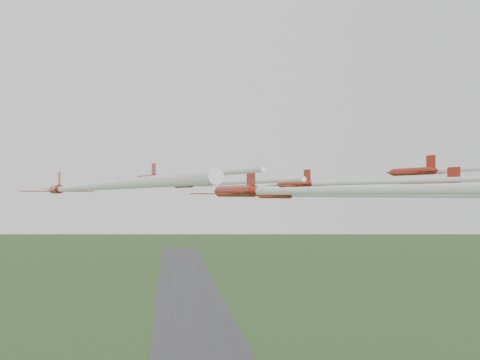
{
  "coord_description": "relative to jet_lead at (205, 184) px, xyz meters",
  "views": [
    {
      "loc": [
        -12.39,
        -89.35,
        58.6
      ],
      "look_at": [
        -2.49,
        2.61,
        60.7
      ],
      "focal_mm": 50.0,
      "sensor_mm": 36.0,
      "label": 1
    }
  ],
  "objects": [
    {
      "name": "jet_row3_mid",
      "position": [
        11.81,
        -26.79,
        -1.62
      ],
      "size": [
        18.45,
        51.36,
        2.62
      ],
      "rotation": [
        0.0,
        0.0,
        0.3
      ],
      "color": "#9C2514"
    },
    {
      "name": "jet_row3_left",
      "position": [
        -13.76,
        -39.58,
        -1.08
      ],
      "size": [
        18.23,
        60.49,
        2.38
      ],
      "rotation": [
        0.0,
        0.0,
        0.25
      ],
      "color": "#9C2514"
    },
    {
      "name": "jet_lead",
      "position": [
        0.0,
        0.0,
        0.0
      ],
      "size": [
        16.2,
        46.77,
        2.55
      ],
      "rotation": [
        0.0,
        0.0,
        0.28
      ],
      "color": "#9C2514"
    },
    {
      "name": "jet_row4_left",
      "position": [
        6.42,
        -48.18,
        -1.32
      ],
      "size": [
        22.39,
        67.18,
        2.92
      ],
      "rotation": [
        0.0,
        0.0,
        0.28
      ],
      "color": "#9C2514"
    },
    {
      "name": "jet_row2_left",
      "position": [
        -5.73,
        -15.96,
        0.56
      ],
      "size": [
        15.32,
        41.69,
        2.45
      ],
      "rotation": [
        0.0,
        0.0,
        0.3
      ],
      "color": "#9C2514"
    },
    {
      "name": "jet_row2_right",
      "position": [
        19.25,
        -10.03,
        0.01
      ],
      "size": [
        22.61,
        56.82,
        2.73
      ],
      "rotation": [
        0.0,
        0.0,
        0.34
      ],
      "color": "#9C2514"
    },
    {
      "name": "runway",
      "position": [
        6.91,
        189.67,
        -60.28
      ],
      "size": [
        38.0,
        900.0,
        0.04
      ],
      "primitive_type": "cube",
      "color": "#343436",
      "rests_on": "ground"
    }
  ]
}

